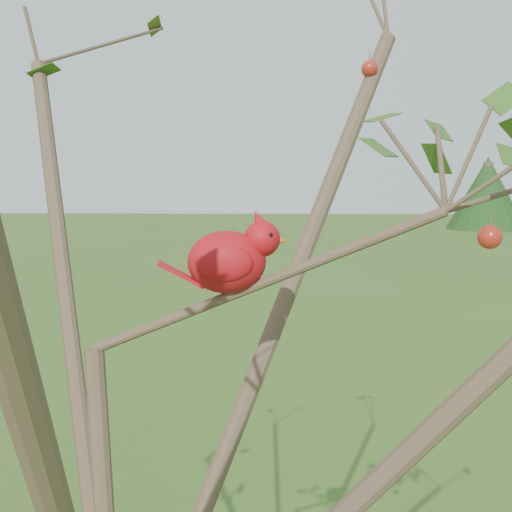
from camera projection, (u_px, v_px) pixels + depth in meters
The scene contains 3 objects.
crabapple_tree at pixel (116, 264), 1.00m from camera, with size 2.35×2.05×2.95m.
cardinal at pixel (231, 259), 1.09m from camera, with size 0.22×0.12×0.16m.
distant_trees at pixel (235, 199), 25.53m from camera, with size 35.68×9.90×3.20m.
Camera 1 is at (0.27, -1.00, 2.25)m, focal length 45.00 mm.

